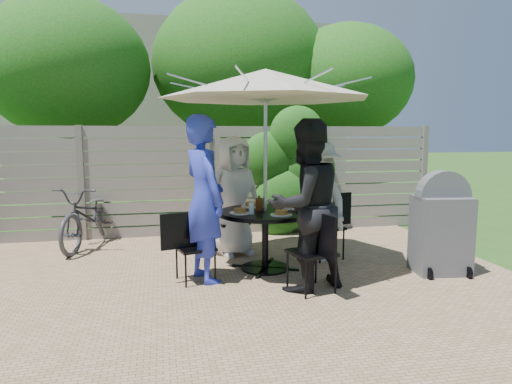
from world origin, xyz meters
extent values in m
plane|color=#2C5219|center=(0.00, 0.00, 0.00)|extent=(60.00, 60.00, 0.00)
cube|color=tan|center=(0.00, 0.50, 0.01)|extent=(7.00, 6.00, 0.02)
cube|color=gray|center=(0.00, 3.00, 0.93)|extent=(8.00, 0.10, 1.85)
ellipsoid|color=#1C5012|center=(1.40, 2.85, 0.90)|extent=(1.20, 0.70, 1.80)
cube|color=gray|center=(0.00, 12.00, 2.50)|extent=(10.00, 6.00, 5.00)
ellipsoid|color=#1A5213|center=(-2.50, 5.00, 2.97)|extent=(3.20, 3.20, 2.72)
ellipsoid|color=#1A5213|center=(1.00, 5.50, 3.18)|extent=(3.80, 3.80, 3.23)
ellipsoid|color=#1A5213|center=(3.20, 4.80, 2.83)|extent=(2.80, 2.80, 2.38)
cylinder|color=black|center=(0.51, 0.88, 0.75)|extent=(1.48, 1.48, 0.03)
cylinder|color=black|center=(0.51, 0.88, 0.37)|extent=(0.08, 0.08, 0.75)
cylinder|color=black|center=(0.51, 0.88, 0.02)|extent=(0.62, 0.62, 0.04)
cylinder|color=silver|center=(0.51, 0.88, 1.18)|extent=(0.05, 0.05, 2.37)
cone|color=beige|center=(0.51, 0.88, 2.32)|extent=(3.27, 3.27, 0.36)
cube|color=black|center=(0.20, 1.78, 0.45)|extent=(0.55, 0.55, 0.04)
cube|color=black|center=(0.14, 1.99, 0.69)|extent=(0.16, 0.43, 0.45)
imported|color=silver|center=(0.24, 1.67, 0.85)|extent=(0.96, 0.78, 1.69)
cube|color=black|center=(-0.39, 0.57, 0.41)|extent=(0.49, 0.49, 0.03)
cube|color=black|center=(-0.58, 0.52, 0.63)|extent=(0.40, 0.13, 0.41)
imported|color=#2A37BA|center=(-0.28, 0.61, 0.97)|extent=(0.67, 0.82, 1.94)
cube|color=black|center=(0.82, -0.02, 0.45)|extent=(0.53, 0.53, 0.03)
cube|color=black|center=(0.87, -0.23, 0.68)|extent=(0.14, 0.43, 0.45)
imported|color=black|center=(0.78, 0.10, 0.94)|extent=(1.10, 0.97, 1.89)
cube|color=black|center=(1.41, 1.19, 0.45)|extent=(0.53, 0.53, 0.03)
cube|color=black|center=(1.62, 1.24, 0.69)|extent=(0.43, 0.14, 0.45)
imported|color=#A2A09D|center=(1.29, 1.15, 0.82)|extent=(0.92, 1.19, 1.63)
cylinder|color=white|center=(0.39, 1.22, 0.77)|extent=(0.26, 0.26, 0.01)
cylinder|color=#AD7533|center=(0.39, 1.22, 0.80)|extent=(0.15, 0.15, 0.05)
cylinder|color=white|center=(0.17, 0.77, 0.77)|extent=(0.26, 0.26, 0.01)
cylinder|color=#AD7533|center=(0.17, 0.77, 0.80)|extent=(0.15, 0.15, 0.05)
cylinder|color=white|center=(0.63, 0.54, 0.77)|extent=(0.26, 0.26, 0.01)
cylinder|color=#AD7533|center=(0.63, 0.54, 0.80)|extent=(0.15, 0.15, 0.05)
cylinder|color=white|center=(0.85, 1.00, 0.77)|extent=(0.26, 0.26, 0.01)
cylinder|color=#AD7533|center=(0.85, 1.00, 0.80)|extent=(0.15, 0.15, 0.05)
cylinder|color=silver|center=(0.30, 0.70, 0.83)|extent=(0.07, 0.07, 0.14)
cylinder|color=silver|center=(0.69, 0.67, 0.83)|extent=(0.07, 0.07, 0.14)
cylinder|color=silver|center=(0.72, 1.07, 0.83)|extent=(0.07, 0.07, 0.14)
cylinder|color=#59280C|center=(0.44, 0.91, 0.84)|extent=(0.09, 0.09, 0.16)
cylinder|color=#C6B293|center=(0.53, 1.12, 0.82)|extent=(0.08, 0.08, 0.12)
imported|color=#333338|center=(-1.82, 2.60, 0.48)|extent=(1.14, 1.92, 0.95)
cube|color=#4F4F54|center=(2.58, 0.30, 0.48)|extent=(0.68, 0.56, 0.96)
cylinder|color=#4F4F54|center=(2.58, 0.30, 0.96)|extent=(0.66, 0.27, 0.64)
camera|label=1|loc=(-0.75, -4.59, 1.75)|focal=32.00mm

